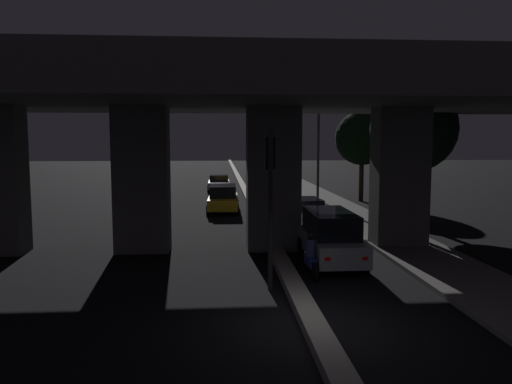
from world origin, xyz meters
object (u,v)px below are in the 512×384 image
car_taxi_yellow_fourth (273,185)px  traffic_light_left_of_median (270,181)px  car_white_second_oncoming (219,183)px  street_lamp (312,142)px  car_silver_lead (330,236)px  car_white_second (303,213)px  car_taxi_yellow_lead_oncoming (223,198)px  motorcycle_blue_filtering_near (311,258)px  car_white_third (283,197)px  motorcycle_black_filtering_mid (280,224)px  pedestrian_on_sidewalk (414,217)px

car_taxi_yellow_fourth → traffic_light_left_of_median: bearing=172.6°
car_taxi_yellow_fourth → car_white_second_oncoming: (-4.44, 3.20, -0.08)m
street_lamp → car_silver_lead: street_lamp is taller
car_white_second → car_taxi_yellow_fourth: size_ratio=0.98×
car_taxi_yellow_lead_oncoming → motorcycle_blue_filtering_near: bearing=11.5°
car_white_third → motorcycle_black_filtering_mid: size_ratio=2.52×
traffic_light_left_of_median → car_silver_lead: bearing=49.8°
street_lamp → pedestrian_on_sidewalk: (2.04, -13.78, -3.24)m
car_silver_lead → street_lamp: bearing=-7.9°
car_silver_lead → car_white_third: bearing=-0.1°
car_white_third → car_silver_lead: bearing=177.1°
pedestrian_on_sidewalk → motorcycle_blue_filtering_near: bearing=-135.2°
car_white_third → pedestrian_on_sidewalk: (4.49, -10.86, 0.28)m
motorcycle_blue_filtering_near → motorcycle_black_filtering_mid: bearing=-0.9°
motorcycle_black_filtering_mid → car_silver_lead: bearing=-162.3°
car_white_second → motorcycle_black_filtering_mid: bearing=142.2°
car_taxi_yellow_lead_oncoming → traffic_light_left_of_median: bearing=5.8°
car_taxi_yellow_fourth → pedestrian_on_sidewalk: bearing=-168.7°
motorcycle_blue_filtering_near → car_white_second: bearing=-10.3°
traffic_light_left_of_median → car_silver_lead: traffic_light_left_of_median is taller
car_silver_lead → car_taxi_yellow_lead_oncoming: car_silver_lead is taller
car_white_second → car_taxi_yellow_lead_oncoming: size_ratio=1.00×
car_white_second → motorcycle_black_filtering_mid: (-1.41, -1.99, -0.22)m
car_white_second → car_white_third: 7.62m
traffic_light_left_of_median → car_white_second_oncoming: (-1.55, 29.31, -2.52)m
car_taxi_yellow_fourth → car_white_second_oncoming: 5.47m
car_taxi_yellow_lead_oncoming → car_white_third: bearing=107.7°
street_lamp → car_taxi_yellow_fourth: size_ratio=1.48×
street_lamp → car_taxi_yellow_lead_oncoming: street_lamp is taller
traffic_light_left_of_median → car_silver_lead: size_ratio=1.01×
car_silver_lead → car_white_second: 7.08m
car_white_third → motorcycle_blue_filtering_near: motorcycle_blue_filtering_near is taller
motorcycle_blue_filtering_near → car_white_second_oncoming: bearing=3.7°
car_white_third → car_taxi_yellow_lead_oncoming: 4.09m
car_white_third → motorcycle_blue_filtering_near: (-1.20, -16.51, -0.16)m
traffic_light_left_of_median → car_taxi_yellow_lead_oncoming: bearing=94.4°
traffic_light_left_of_median → motorcycle_blue_filtering_near: bearing=38.5°
motorcycle_blue_filtering_near → car_taxi_yellow_lead_oncoming: bearing=7.6°
car_silver_lead → pedestrian_on_sidewalk: size_ratio=2.61×
traffic_light_left_of_median → car_taxi_yellow_fourth: 26.39m
car_taxi_yellow_fourth → pedestrian_on_sidewalk: 19.77m
car_white_third → pedestrian_on_sidewalk: 11.75m
street_lamp → motorcycle_black_filtering_mid: size_ratio=4.13×
car_white_second → motorcycle_blue_filtering_near: 8.98m
street_lamp → car_taxi_yellow_fourth: 6.91m
motorcycle_blue_filtering_near → car_white_third: bearing=-6.6°
traffic_light_left_of_median → street_lamp: (5.09, 20.58, 1.07)m
car_taxi_yellow_lead_oncoming → street_lamp: bearing=124.0°
motorcycle_black_filtering_mid → pedestrian_on_sidewalk: (5.87, -1.25, 0.47)m
traffic_light_left_of_median → pedestrian_on_sidewalk: (7.14, 6.80, -2.17)m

